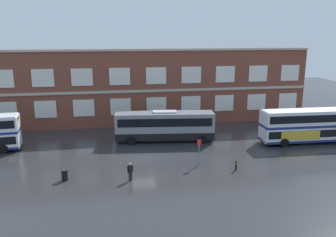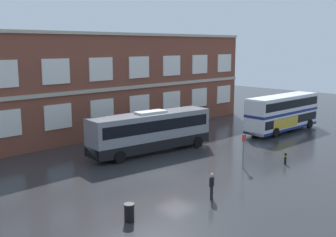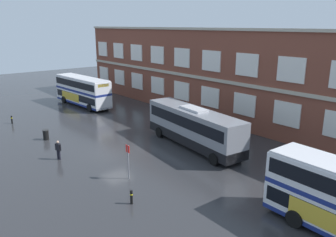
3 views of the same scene
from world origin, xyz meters
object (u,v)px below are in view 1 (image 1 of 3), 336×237
at_px(waiting_passenger, 130,171).
at_px(station_litter_bin, 65,175).
at_px(bus_stand_flag, 199,150).
at_px(touring_coach, 165,126).
at_px(double_decker_middle, 306,125).
at_px(safety_bollard_west, 236,165).

xyz_separation_m(waiting_passenger, station_litter_bin, (-5.86, 1.05, -0.41)).
bearing_deg(bus_stand_flag, touring_coach, 103.25).
xyz_separation_m(double_decker_middle, touring_coach, (-16.76, 3.61, -0.24)).
bearing_deg(touring_coach, double_decker_middle, -12.15).
bearing_deg(touring_coach, safety_bollard_west, -63.44).
bearing_deg(waiting_passenger, safety_bollard_west, 3.69).
bearing_deg(station_litter_bin, touring_coach, 43.07).
relative_size(waiting_passenger, bus_stand_flag, 0.63).
bearing_deg(waiting_passenger, touring_coach, 65.89).
xyz_separation_m(double_decker_middle, waiting_passenger, (-21.77, -7.61, -1.22)).
distance_m(touring_coach, station_litter_bin, 14.95).
height_order(bus_stand_flag, safety_bollard_west, bus_stand_flag).
bearing_deg(waiting_passenger, double_decker_middle, 19.26).
xyz_separation_m(bus_stand_flag, safety_bollard_west, (3.23, -1.89, -1.14)).
bearing_deg(safety_bollard_west, touring_coach, 116.56).
height_order(touring_coach, bus_stand_flag, touring_coach).
xyz_separation_m(station_litter_bin, safety_bollard_west, (16.15, -0.38, -0.03)).
bearing_deg(bus_stand_flag, station_litter_bin, -173.34).
xyz_separation_m(waiting_passenger, bus_stand_flag, (7.06, 2.56, 0.70)).
bearing_deg(double_decker_middle, touring_coach, 167.85).
height_order(double_decker_middle, bus_stand_flag, double_decker_middle).
distance_m(waiting_passenger, safety_bollard_west, 10.32).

